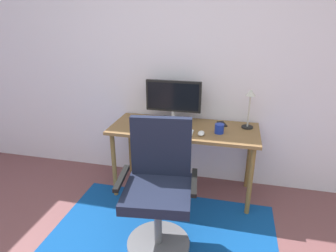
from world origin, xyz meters
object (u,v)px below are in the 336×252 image
Objects in this scene: computer_mouse at (201,133)px; office_chair at (159,194)px; desk_lamp at (250,103)px; monitor at (173,98)px; cell_phone at (222,124)px; coffee_cup at (219,129)px; desk at (184,135)px; keyboard at (170,131)px.

office_chair reaches higher than computer_mouse.
office_chair is (-0.65, -0.90, -0.51)m from desk_lamp.
desk_lamp is at bearing -1.57° from monitor.
coffee_cup is at bearing -113.98° from cell_phone.
computer_mouse is 1.17× the size of coffee_cup.
computer_mouse is 0.10× the size of office_chair.
computer_mouse is at bearing -145.37° from desk_lamp.
desk is 0.20m from keyboard.
desk is 3.74× the size of desk_lamp.
desk_lamp is (0.60, 0.13, 0.33)m from desk.
desk is at bearing 140.98° from computer_mouse.
desk is 10.20× the size of cell_phone.
desk_lamp reaches higher than office_chair.
cell_phone is (0.46, 0.32, -0.00)m from keyboard.
office_chair is at bearing -84.80° from keyboard.
keyboard is 0.29m from computer_mouse.
cell_phone is (0.17, 0.32, -0.01)m from computer_mouse.
monitor is 0.57m from coffee_cup.
desk is 1.39× the size of office_chair.
monitor reaches higher than desk.
computer_mouse reaches higher than cell_phone.
keyboard reaches higher than cell_phone.
keyboard is at bearing -125.73° from desk.
coffee_cup is 0.09× the size of office_chair.
cell_phone is 0.35m from desk_lamp.
keyboard is at bearing -83.41° from monitor.
monitor is 6.29× the size of coffee_cup.
desk_lamp is (0.70, 0.28, 0.25)m from keyboard.
office_chair is at bearing -84.35° from monitor.
desk_lamp is 0.37× the size of office_chair.
monitor reaches higher than cell_phone.
coffee_cup is at bearing -24.48° from monitor.
desk is 0.37m from coffee_cup.
cell_phone is 0.37× the size of desk_lamp.
monitor is at bearing 160.94° from cell_phone.
desk_lamp is (0.41, 0.28, 0.24)m from computer_mouse.
coffee_cup reaches higher than cell_phone.
desk_lamp is at bearing 21.71° from keyboard.
desk_lamp is at bearing 34.63° from computer_mouse.
desk is at bearing 54.27° from keyboard.
office_chair is (0.06, -0.62, -0.27)m from keyboard.
coffee_cup is at bearing 10.24° from keyboard.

